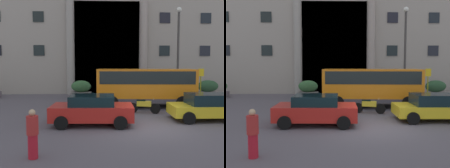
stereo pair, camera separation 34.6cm
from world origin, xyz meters
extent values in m
cube|color=#544E56|center=(0.00, 0.00, -0.06)|extent=(80.00, 64.00, 0.12)
cube|color=#A1978B|center=(0.00, 17.50, 9.76)|extent=(41.14, 9.00, 19.52)
cube|color=black|center=(-1.60, 13.06, 4.55)|extent=(6.39, 0.12, 9.09)
cylinder|color=#9D978E|center=(-5.18, 12.75, 4.55)|extent=(0.76, 0.76, 9.09)
cylinder|color=#A5978E|center=(1.97, 12.75, 4.55)|extent=(0.76, 0.76, 9.09)
cube|color=black|center=(-8.23, 12.96, 4.29)|extent=(1.04, 0.08, 1.02)
cube|color=black|center=(4.11, 12.96, 4.29)|extent=(1.04, 0.08, 1.02)
cube|color=black|center=(8.23, 12.96, 4.29)|extent=(1.04, 0.08, 1.02)
cube|color=black|center=(-8.23, 12.96, 7.51)|extent=(1.04, 0.08, 1.02)
cube|color=black|center=(4.11, 12.96, 7.51)|extent=(1.04, 0.08, 1.02)
cube|color=black|center=(8.23, 12.96, 7.51)|extent=(1.04, 0.08, 1.02)
cube|color=orange|center=(0.85, 5.50, 1.53)|extent=(6.68, 2.83, 2.15)
cube|color=black|center=(0.85, 5.50, 2.06)|extent=(6.29, 2.83, 0.83)
cube|color=black|center=(4.04, 5.27, 1.88)|extent=(0.20, 1.98, 1.04)
cube|color=#46414B|center=(0.85, 5.50, 0.57)|extent=(6.68, 2.87, 0.24)
cylinder|color=black|center=(3.21, 6.51, 0.45)|extent=(0.92, 0.34, 0.90)
cylinder|color=black|center=(3.04, 4.16, 0.45)|extent=(0.92, 0.34, 0.90)
cylinder|color=black|center=(-1.35, 6.84, 0.45)|extent=(0.92, 0.34, 0.90)
cylinder|color=black|center=(-1.52, 4.49, 0.45)|extent=(0.92, 0.34, 0.90)
cylinder|color=#9C9D15|center=(5.63, 7.60, 1.28)|extent=(0.08, 0.08, 2.55)
cube|color=yellow|center=(5.63, 7.57, 2.30)|extent=(0.44, 0.03, 0.60)
cube|color=slate|center=(-3.97, 10.34, 0.24)|extent=(1.80, 0.92, 0.48)
ellipsoid|color=#356236|center=(-3.97, 10.34, 1.00)|extent=(1.73, 0.83, 1.04)
cube|color=slate|center=(7.35, 10.10, 0.23)|extent=(1.95, 0.95, 0.47)
ellipsoid|color=#294D2F|center=(7.35, 10.10, 1.00)|extent=(1.87, 0.85, 1.06)
cube|color=red|center=(-2.62, 0.63, 0.62)|extent=(3.96, 1.98, 0.69)
cube|color=black|center=(-2.62, 0.63, 1.20)|extent=(2.16, 1.70, 0.47)
cylinder|color=black|center=(-1.26, 1.51, 0.31)|extent=(0.63, 0.22, 0.62)
cylinder|color=black|center=(-1.33, -0.34, 0.31)|extent=(0.63, 0.22, 0.62)
cylinder|color=black|center=(-3.91, 1.59, 0.31)|extent=(0.63, 0.22, 0.62)
cylinder|color=black|center=(-3.98, -0.25, 0.31)|extent=(0.63, 0.22, 0.62)
cube|color=gold|center=(3.47, 1.38, 0.55)|extent=(4.07, 1.91, 0.55)
cube|color=black|center=(3.47, 1.38, 1.10)|extent=(2.21, 1.66, 0.57)
cylinder|color=black|center=(2.11, 2.32, 0.31)|extent=(0.62, 0.21, 0.62)
cylinder|color=black|center=(2.08, 0.47, 0.31)|extent=(0.62, 0.21, 0.62)
cylinder|color=black|center=(4.28, 3.31, 0.30)|extent=(0.61, 0.14, 0.60)
cylinder|color=black|center=(2.96, 3.21, 0.30)|extent=(0.61, 0.16, 0.60)
cube|color=#1C5F62|center=(3.62, 3.26, 0.58)|extent=(0.86, 0.30, 0.32)
cube|color=black|center=(3.44, 3.25, 0.76)|extent=(0.53, 0.24, 0.12)
cylinder|color=#A5A5A8|center=(4.17, 3.30, 0.88)|extent=(0.07, 0.55, 0.03)
cylinder|color=black|center=(1.01, 3.06, 0.30)|extent=(0.61, 0.25, 0.60)
cylinder|color=black|center=(-0.27, 3.41, 0.30)|extent=(0.61, 0.27, 0.60)
cube|color=gold|center=(0.37, 3.24, 0.58)|extent=(0.89, 0.46, 0.32)
cube|color=black|center=(0.20, 3.28, 0.76)|extent=(0.55, 0.33, 0.12)
cylinder|color=#A5A5A8|center=(0.91, 3.09, 0.88)|extent=(0.17, 0.54, 0.03)
cylinder|color=#B31826|center=(-4.30, -3.52, 0.38)|extent=(0.30, 0.30, 0.76)
cylinder|color=#A92725|center=(-4.30, -3.52, 1.05)|extent=(0.36, 0.36, 0.58)
sphere|color=tan|center=(-4.30, -3.52, 1.44)|extent=(0.20, 0.20, 0.20)
cylinder|color=#3F3C3B|center=(4.02, 8.37, 3.54)|extent=(0.18, 0.18, 7.09)
sphere|color=white|center=(4.02, 8.37, 7.27)|extent=(0.40, 0.40, 0.40)
camera|label=1|loc=(-2.18, -10.87, 2.90)|focal=38.53mm
camera|label=2|loc=(-1.83, -10.88, 2.90)|focal=38.53mm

